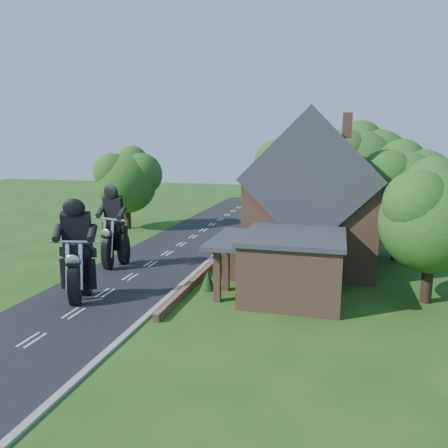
% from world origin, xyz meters
% --- Properties ---
extents(ground, '(120.00, 120.00, 0.00)m').
position_xyz_m(ground, '(0.00, 0.00, 0.00)').
color(ground, '#224914').
rests_on(ground, ground).
extents(road, '(7.00, 80.00, 0.02)m').
position_xyz_m(road, '(0.00, 0.00, 0.01)').
color(road, black).
rests_on(road, ground).
extents(kerb, '(0.30, 80.00, 0.12)m').
position_xyz_m(kerb, '(3.65, 0.00, 0.06)').
color(kerb, gray).
rests_on(kerb, ground).
extents(garden_wall, '(0.30, 22.00, 0.40)m').
position_xyz_m(garden_wall, '(4.30, 5.00, 0.20)').
color(garden_wall, '#885C45').
rests_on(garden_wall, ground).
extents(house, '(9.54, 8.64, 10.24)m').
position_xyz_m(house, '(10.49, 6.00, 4.34)').
color(house, '#885C45').
rests_on(house, ground).
extents(annex, '(7.05, 5.94, 3.44)m').
position_xyz_m(annex, '(9.87, -0.80, 1.77)').
color(annex, '#885C45').
rests_on(annex, ground).
extents(tree_annex_side, '(5.64, 5.20, 7.48)m').
position_xyz_m(tree_annex_side, '(17.13, 0.10, 4.69)').
color(tree_annex_side, black).
rests_on(tree_annex_side, ground).
extents(tree_house_right, '(6.51, 6.00, 8.40)m').
position_xyz_m(tree_house_right, '(16.65, 8.62, 5.19)').
color(tree_house_right, black).
rests_on(tree_house_right, ground).
extents(tree_behind_house, '(7.81, 7.20, 10.08)m').
position_xyz_m(tree_behind_house, '(14.18, 16.14, 6.23)').
color(tree_behind_house, black).
rests_on(tree_behind_house, ground).
extents(tree_behind_left, '(6.94, 6.40, 9.16)m').
position_xyz_m(tree_behind_left, '(8.16, 17.13, 5.73)').
color(tree_behind_left, black).
rests_on(tree_behind_left, ground).
extents(tree_far_road, '(6.08, 5.60, 7.84)m').
position_xyz_m(tree_far_road, '(-6.86, 14.11, 4.84)').
color(tree_far_road, black).
rests_on(tree_far_road, ground).
extents(shrub_a, '(0.90, 0.90, 1.10)m').
position_xyz_m(shrub_a, '(5.30, -1.00, 0.55)').
color(shrub_a, '#123410').
rests_on(shrub_a, ground).
extents(shrub_b, '(0.90, 0.90, 1.10)m').
position_xyz_m(shrub_b, '(5.30, 1.50, 0.55)').
color(shrub_b, '#123410').
rests_on(shrub_b, ground).
extents(shrub_c, '(0.90, 0.90, 1.10)m').
position_xyz_m(shrub_c, '(5.30, 4.00, 0.55)').
color(shrub_c, '#123410').
rests_on(shrub_c, ground).
extents(shrub_d, '(0.90, 0.90, 1.10)m').
position_xyz_m(shrub_d, '(5.30, 9.00, 0.55)').
color(shrub_d, '#123410').
rests_on(shrub_d, ground).
extents(shrub_e, '(0.90, 0.90, 1.10)m').
position_xyz_m(shrub_e, '(5.30, 11.50, 0.55)').
color(shrub_e, '#123410').
rests_on(shrub_e, ground).
extents(shrub_f, '(0.90, 0.90, 1.10)m').
position_xyz_m(shrub_f, '(5.30, 14.00, 0.55)').
color(shrub_f, '#123410').
rests_on(shrub_f, ground).
extents(motorcycle_lead, '(0.81, 1.79, 1.62)m').
position_xyz_m(motorcycle_lead, '(-0.60, -4.40, 0.81)').
color(motorcycle_lead, black).
rests_on(motorcycle_lead, ground).
extents(motorcycle_follow, '(0.86, 1.82, 1.64)m').
position_xyz_m(motorcycle_follow, '(-1.88, 1.74, 0.82)').
color(motorcycle_follow, black).
rests_on(motorcycle_follow, ground).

